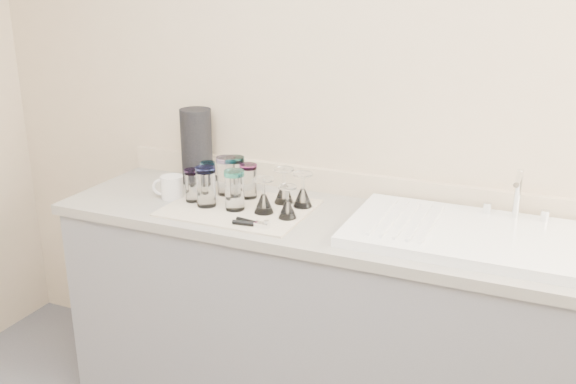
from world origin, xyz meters
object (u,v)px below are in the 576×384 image
at_px(tumbler_teal, 208,176).
at_px(tumbler_magenta, 193,185).
at_px(goblet_back_left, 284,191).
at_px(goblet_back_right, 303,195).
at_px(sink_unit, 467,234).
at_px(tumbler_purple, 248,181).
at_px(goblet_front_left, 264,201).
at_px(can_opener, 252,223).
at_px(paper_towel_roll, 197,146).
at_px(tumbler_blue, 206,186).
at_px(tumbler_lavender, 235,190).
at_px(tumbler_extra, 235,175).
at_px(goblet_front_right, 288,207).
at_px(tumbler_cyan, 226,175).
at_px(white_mug, 171,187).

xyz_separation_m(tumbler_teal, tumbler_magenta, (0.01, -0.14, 0.00)).
xyz_separation_m(goblet_back_left, goblet_back_right, (0.09, -0.01, -0.00)).
xyz_separation_m(sink_unit, tumbler_magenta, (-1.07, -0.06, 0.06)).
height_order(tumbler_purple, goblet_back_right, tumbler_purple).
distance_m(tumbler_teal, goblet_back_right, 0.44).
xyz_separation_m(tumbler_magenta, goblet_front_left, (0.32, -0.01, -0.02)).
height_order(goblet_front_left, can_opener, goblet_front_left).
relative_size(tumbler_purple, tumbler_magenta, 1.07).
bearing_deg(paper_towel_roll, goblet_back_left, -16.20).
bearing_deg(tumbler_blue, tumbler_lavender, 3.75).
bearing_deg(tumbler_magenta, can_opener, -23.50).
relative_size(tumbler_extra, goblet_back_right, 1.15).
xyz_separation_m(tumbler_teal, paper_towel_roll, (-0.13, 0.13, 0.09)).
relative_size(sink_unit, tumbler_blue, 5.17).
bearing_deg(tumbler_extra, can_opener, -52.89).
distance_m(tumbler_blue, goblet_front_right, 0.35).
xyz_separation_m(tumbler_blue, goblet_front_right, (0.35, 0.01, -0.04)).
bearing_deg(goblet_front_left, tumbler_purple, 135.09).
bearing_deg(tumbler_cyan, tumbler_purple, -1.36).
bearing_deg(tumbler_magenta, goblet_front_left, -1.00).
bearing_deg(paper_towel_roll, tumbler_extra, -25.42).
relative_size(tumbler_purple, goblet_front_left, 1.03).
xyz_separation_m(tumbler_cyan, tumbler_extra, (0.03, 0.02, -0.00)).
relative_size(goblet_back_right, paper_towel_roll, 0.43).
distance_m(goblet_front_left, paper_towel_roll, 0.55).
xyz_separation_m(tumbler_teal, can_opener, (0.34, -0.28, -0.05)).
xyz_separation_m(goblet_back_right, white_mug, (-0.54, -0.10, -0.01)).
xyz_separation_m(tumbler_blue, white_mug, (-0.19, 0.04, -0.04)).
xyz_separation_m(goblet_back_right, goblet_front_right, (-0.00, -0.14, -0.00)).
xyz_separation_m(tumbler_purple, tumbler_blue, (-0.11, -0.15, 0.01)).
bearing_deg(tumbler_teal, goblet_front_right, -19.92).
distance_m(tumbler_lavender, white_mug, 0.32).
bearing_deg(tumbler_lavender, goblet_front_left, 6.86).
height_order(tumbler_magenta, white_mug, tumbler_magenta).
bearing_deg(tumbler_lavender, tumbler_magenta, 174.35).
bearing_deg(goblet_front_left, goblet_back_left, 79.72).
height_order(tumbler_magenta, goblet_front_left, goblet_front_left).
bearing_deg(tumbler_extra, tumbler_magenta, -127.14).
xyz_separation_m(sink_unit, tumbler_lavender, (-0.87, -0.08, 0.07)).
relative_size(white_mug, paper_towel_roll, 0.43).
height_order(can_opener, paper_towel_roll, paper_towel_roll).
relative_size(goblet_back_right, goblet_front_right, 1.10).
relative_size(tumbler_blue, goblet_back_right, 1.16).
bearing_deg(tumbler_extra, tumbler_lavender, -62.60).
relative_size(tumbler_blue, tumbler_lavender, 1.01).
height_order(sink_unit, tumbler_purple, sink_unit).
height_order(tumbler_cyan, goblet_back_left, tumbler_cyan).
bearing_deg(tumbler_extra, white_mug, -149.11).
bearing_deg(tumbler_blue, goblet_front_left, 5.28).
relative_size(tumbler_teal, paper_towel_roll, 0.39).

